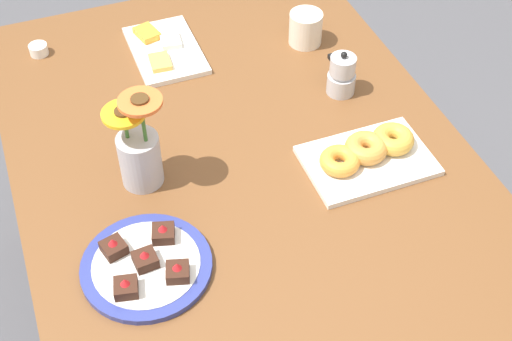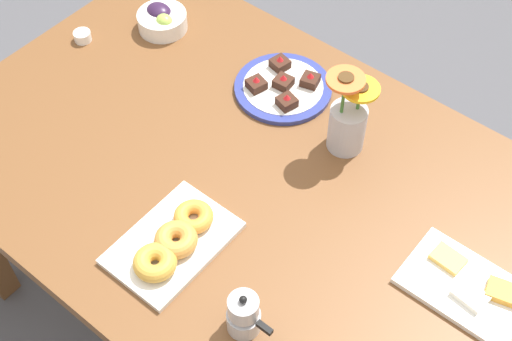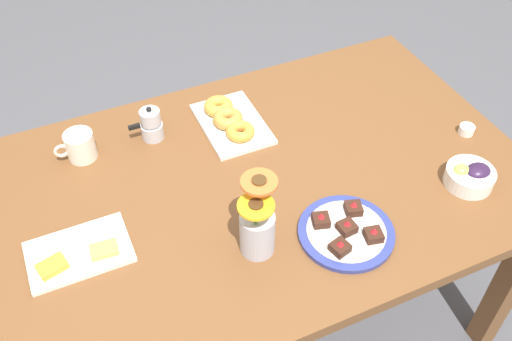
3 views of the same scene
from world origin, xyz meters
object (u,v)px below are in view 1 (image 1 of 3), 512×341
Objects in this scene: moka_pot at (342,75)px; cheese_platter at (164,49)px; coffee_mug at (305,28)px; dessert_plate at (146,265)px; croissant_platter at (368,154)px; dining_table at (256,209)px; jam_cup_berry at (38,49)px; flower_vase at (139,153)px.

cheese_platter is at bearing 49.53° from moka_pot.
dessert_plate is at bearing 134.40° from coffee_mug.
cheese_platter is 0.63m from croissant_platter.
croissant_platter is at bearing 173.98° from coffee_mug.
jam_cup_berry is (0.64, 0.37, 0.10)m from dining_table.
croissant_platter reaches higher than jam_cup_berry.
dessert_plate reaches higher than jam_cup_berry.
croissant_platter is 1.18× the size of flower_vase.
flower_vase is (-0.43, 0.17, 0.07)m from cheese_platter.
flower_vase is at bearing -165.42° from jam_cup_berry.
cheese_platter is 0.47m from flower_vase.
cheese_platter is 0.33m from jam_cup_berry.
cheese_platter reaches higher than dining_table.
coffee_mug is at bearing -45.60° from dessert_plate.
dining_table is 6.23× the size of dessert_plate.
dining_table is 0.40m from moka_pot.
flower_vase is (0.12, 0.48, 0.06)m from croissant_platter.
moka_pot is at bearing -58.88° from dessert_plate.
dessert_plate is at bearing 101.82° from croissant_platter.
jam_cup_berry is 0.19× the size of dessert_plate.
flower_vase reaches higher than coffee_mug.
moka_pot reaches higher than jam_cup_berry.
coffee_mug reaches higher than jam_cup_berry.
moka_pot is at bearing 179.82° from coffee_mug.
croissant_platter and dessert_plate have the same top height.
dining_table is at bearing 125.42° from moka_pot.
moka_pot is (0.24, -0.05, 0.03)m from croissant_platter.
cheese_platter is at bearing -21.41° from flower_vase.
moka_pot is at bearing -11.27° from croissant_platter.
dessert_plate is (-0.14, 0.28, 0.10)m from dining_table.
dining_table is 0.55m from coffee_mug.
croissant_platter is (-0.55, -0.31, 0.01)m from cheese_platter.
croissant_platter is at bearing -95.26° from dining_table.
coffee_mug is 0.70m from jam_cup_berry.
coffee_mug is 1.03× the size of moka_pot.
flower_vase is 0.54m from moka_pot.
jam_cup_berry is 0.78m from dessert_plate.
dessert_plate is (-0.66, 0.22, 0.00)m from cheese_platter.
dining_table is at bearing -113.39° from flower_vase.
moka_pot is (-0.42, -0.67, 0.03)m from jam_cup_berry.
coffee_mug is 0.47× the size of cheese_platter.
coffee_mug is 0.48× the size of dessert_plate.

